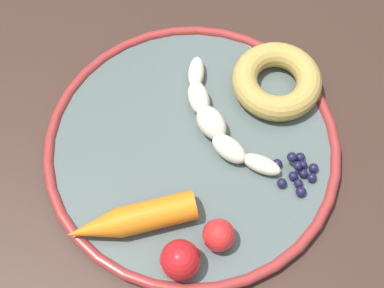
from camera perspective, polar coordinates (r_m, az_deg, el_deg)
The scene contains 9 objects.
ground_plane at distance 1.36m, azimuth 1.10°, elevation -14.52°, with size 6.00×6.00×0.00m, color #5F5946.
dining_table at distance 0.72m, azimuth 2.01°, elevation -2.97°, with size 1.03×0.85×0.77m.
plate at distance 0.62m, azimuth -0.00°, elevation -0.12°, with size 0.34×0.34×0.02m.
banana at distance 0.62m, azimuth 2.72°, elevation 2.51°, with size 0.19×0.06×0.03m.
carrot_orange at distance 0.57m, azimuth -6.50°, elevation -8.08°, with size 0.07×0.14×0.03m.
donut at distance 0.65m, azimuth 9.08°, elevation 6.70°, with size 0.11×0.11×0.03m, color #AE9146.
blueberry_pile at distance 0.60m, azimuth 11.25°, elevation -2.93°, with size 0.05×0.05×0.02m.
tomato_near at distance 0.54m, azimuth -1.27°, elevation -12.34°, with size 0.04×0.04×0.04m, color red.
tomato_mid at distance 0.56m, azimuth 2.88°, elevation -9.75°, with size 0.03×0.03×0.03m, color red.
Camera 1 is at (-0.24, 0.17, 1.33)m, focal length 49.69 mm.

